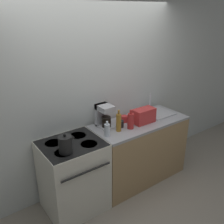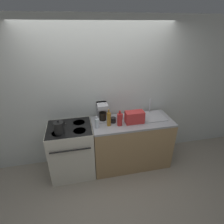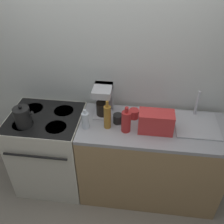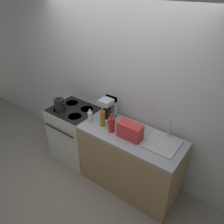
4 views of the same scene
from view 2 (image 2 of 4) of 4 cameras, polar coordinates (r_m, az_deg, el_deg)
The scene contains 13 objects.
ground_plane at distance 3.32m, azimuth -1.32°, elevation -20.72°, with size 12.00×12.00×0.00m, color gray.
wall_back at distance 3.13m, azimuth -3.97°, elevation 5.30°, with size 8.00×0.05×2.60m.
stove at distance 3.20m, azimuth -12.94°, elevation -11.90°, with size 0.73×0.67×0.94m.
counter_block at distance 3.32m, azimuth 6.24°, elevation -9.89°, with size 1.41×0.62×0.94m.
kettle at distance 2.78m, azimuth -16.91°, elevation -4.95°, with size 0.19×0.15×0.23m.
toaster at distance 2.97m, azimuth 7.36°, elevation -1.66°, with size 0.31×0.16×0.20m.
coffee_maker at distance 3.02m, azimuth -3.19°, elevation 0.36°, with size 0.18×0.24×0.31m.
sink_tray at distance 3.26m, azimuth 13.09°, elevation -1.17°, with size 0.40×0.41×0.28m.
bottle_amber at distance 2.85m, azimuth -1.04°, elevation -2.26°, with size 0.07×0.07×0.29m.
bottle_red at distance 2.87m, azimuth 2.52°, elevation -2.40°, with size 0.09×0.09×0.26m.
bottle_clear at distance 2.82m, azimuth -4.94°, elevation -3.63°, with size 0.07×0.07×0.20m.
cup_black at distance 2.98m, azimuth 0.37°, elevation -2.63°, with size 0.09×0.09×0.09m.
cup_red at distance 3.09m, azimuth 2.64°, elevation -1.47°, with size 0.10×0.10×0.09m.
Camera 2 is at (-0.40, -2.20, 2.45)m, focal length 28.00 mm.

